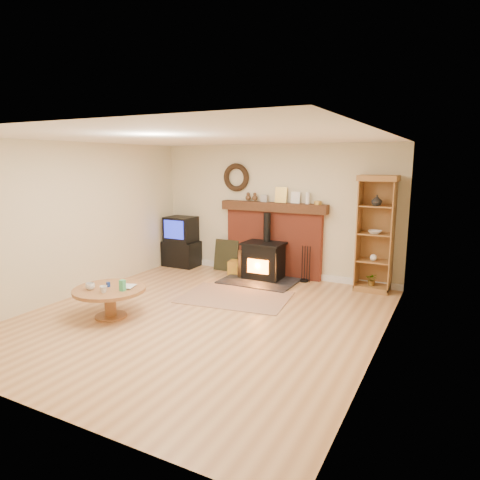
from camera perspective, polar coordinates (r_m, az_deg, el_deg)
The scene contains 11 objects.
ground at distance 6.48m, azimuth -5.05°, elevation -10.20°, with size 5.50×5.50×0.00m, color #B17949.
room_shell at distance 6.18m, azimuth -4.98°, elevation 5.16°, with size 5.02×5.52×2.61m.
chimney_breast at distance 8.56m, azimuth 4.46°, elevation 0.51°, with size 2.20×0.22×1.78m.
wood_stove at distance 8.32m, azimuth 3.08°, elevation -2.91°, with size 1.40×1.00×1.29m.
area_rug at distance 7.32m, azimuth -0.64°, elevation -7.65°, with size 1.78×1.23×0.01m, color brown.
tv_unit at distance 9.45m, azimuth -7.84°, elevation -0.33°, with size 0.74×0.53×1.09m.
curio_cabinet at distance 7.87m, azimuth 17.62°, elevation 0.78°, with size 0.66×0.47×2.05m.
firelog_box at distance 8.72m, azimuth -0.02°, elevation -3.72°, with size 0.45×0.28×0.28m, color yellow.
leaning_painting at distance 8.99m, azimuth -1.85°, elevation -2.05°, with size 0.55×0.03×0.66m, color black.
fire_tools at distance 8.30m, azimuth 8.64°, elevation -4.48°, with size 0.19×0.16×0.70m.
coffee_table at distance 6.63m, azimuth -17.02°, elevation -6.85°, with size 1.05×1.05×0.61m.
Camera 1 is at (3.27, -5.10, 2.30)m, focal length 32.00 mm.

